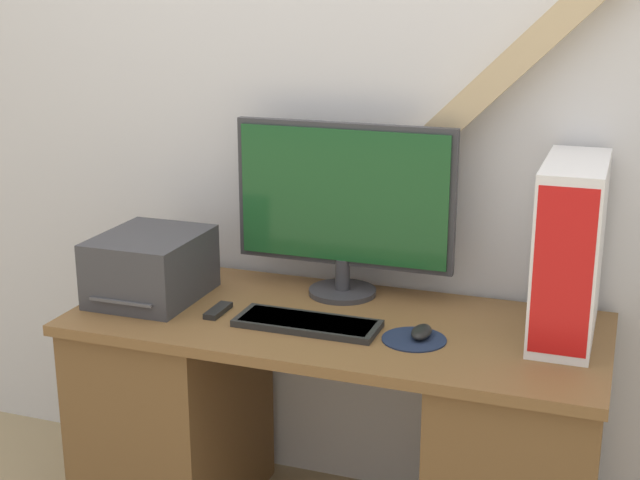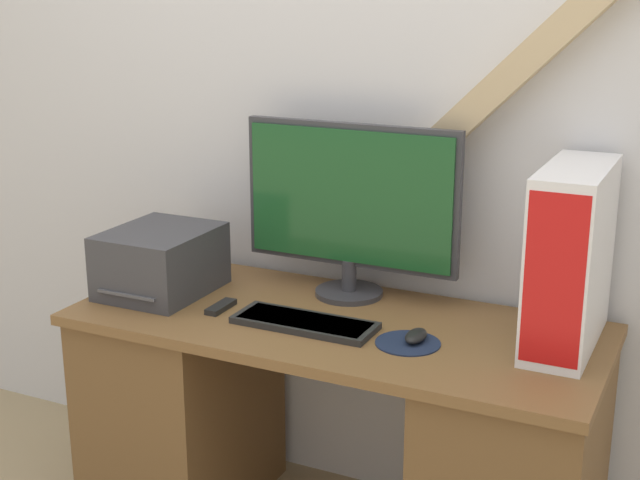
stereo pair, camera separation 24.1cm
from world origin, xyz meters
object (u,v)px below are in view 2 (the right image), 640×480
object	(u,v)px
keyboard	(305,322)
remote_control	(221,307)
monitor	(350,202)
computer_tower	(570,257)
printer	(161,261)
mouse	(416,336)

from	to	relation	value
keyboard	remote_control	distance (m)	0.27
monitor	remote_control	size ratio (longest dim) A/B	5.63
keyboard	computer_tower	size ratio (longest dim) A/B	0.84
printer	remote_control	size ratio (longest dim) A/B	2.97
mouse	remote_control	bearing A→B (deg)	-178.66
computer_tower	remote_control	bearing A→B (deg)	-169.46
remote_control	monitor	bearing A→B (deg)	44.08
monitor	keyboard	world-z (taller)	monitor
mouse	computer_tower	world-z (taller)	computer_tower
monitor	printer	xyz separation A→B (m)	(-0.52, -0.22, -0.19)
monitor	mouse	distance (m)	0.48
monitor	computer_tower	size ratio (longest dim) A/B	1.41
computer_tower	remote_control	world-z (taller)	computer_tower
keyboard	computer_tower	bearing A→B (deg)	15.47
mouse	printer	bearing A→B (deg)	177.12
monitor	remote_control	bearing A→B (deg)	-135.92
remote_control	printer	bearing A→B (deg)	167.14
computer_tower	remote_control	distance (m)	0.97
monitor	remote_control	distance (m)	0.48
keyboard	printer	distance (m)	0.52
monitor	printer	size ratio (longest dim) A/B	1.90
printer	computer_tower	bearing A→B (deg)	5.75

